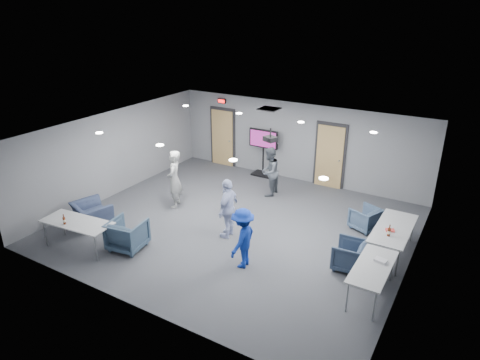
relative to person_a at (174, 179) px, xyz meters
The scene contains 28 objects.
floor 2.42m from the person_a, ahead, with size 9.00×9.00×0.00m, color #3A3C42.
ceiling 2.89m from the person_a, ahead, with size 9.00×9.00×0.00m, color white.
wall_back 4.51m from the person_a, 59.89° to the left, with size 9.00×0.02×2.70m, color slate.
wall_front 4.72m from the person_a, 61.37° to the right, with size 9.00×0.02×2.70m, color slate.
wall_left 2.30m from the person_a, behind, with size 0.02×8.00×2.70m, color slate.
wall_right 6.77m from the person_a, ahead, with size 0.02×8.00×2.70m, color slate.
door_left 3.91m from the person_a, 101.07° to the left, with size 1.06×0.17×2.24m.
door_right 5.16m from the person_a, 48.01° to the left, with size 1.06×0.17×2.24m.
exit_sign 4.19m from the person_a, 101.13° to the left, with size 0.32×0.08×0.16m.
hvac_diffuser 3.67m from the person_a, 56.85° to the left, with size 0.60×0.60×0.03m, color black.
downlights 2.88m from the person_a, ahead, with size 6.18×3.78×0.02m.
person_a is the anchor object (origin of this frame).
person_b 3.01m from the person_a, 46.76° to the left, with size 0.77×0.60×1.59m, color #4E555E.
person_c 2.44m from the person_a, 16.83° to the right, with size 0.95×0.40×1.62m, color #B1BCE4.
person_d 3.79m from the person_a, 27.10° to the right, with size 0.95×0.55×1.47m, color navy.
chair_right_a 5.59m from the person_a, 15.76° to the left, with size 0.68×0.70×0.63m, color #3E516B.
chair_right_b 5.62m from the person_a, ahead, with size 0.74×0.76×0.69m, color #324056.
chair_front_a 2.62m from the person_a, 78.83° to the right, with size 0.83×0.85×0.78m, color #374C60.
chair_front_b 2.52m from the person_a, 120.32° to the right, with size 1.00×0.88×0.65m, color #353F5B.
table_right_a 6.28m from the person_a, ahead, with size 0.82×1.96×0.73m.
table_right_b 6.39m from the person_a, 11.97° to the right, with size 0.70×1.67×0.73m.
table_front_left 3.18m from the person_a, 100.58° to the right, with size 1.89×0.93×0.73m.
bottle_front 3.43m from the person_a, 102.31° to the right, with size 0.07×0.07×0.26m.
bottle_right 6.24m from the person_a, ahead, with size 0.08×0.08×0.29m.
snack_box 6.22m from the person_a, ahead, with size 0.20×0.13×0.04m, color red.
wrapper 6.43m from the person_a, ahead, with size 0.25×0.17×0.06m, color silver.
tv_stand 3.79m from the person_a, 73.34° to the left, with size 1.09×0.52×1.68m.
projector 3.27m from the person_a, 13.18° to the left, with size 0.39×0.37×0.35m.
Camera 1 is at (5.44, -9.01, 5.74)m, focal length 32.00 mm.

